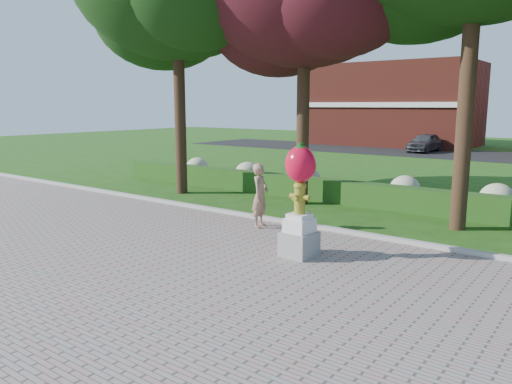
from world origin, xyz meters
TOP-DOWN VIEW (x-y plane):
  - ground at (0.00, 0.00)m, footprint 100.00×100.00m
  - walkway at (0.00, -4.00)m, footprint 40.00×14.00m
  - curb at (0.00, 3.00)m, footprint 40.00×0.18m
  - lawn_hedge at (0.00, 7.00)m, footprint 24.00×0.70m
  - hydrangea_row at (0.57, 8.00)m, footprint 20.10×1.10m
  - street at (0.00, 28.00)m, footprint 50.00×8.00m
  - building_left at (-10.00, 34.00)m, footprint 14.00×8.00m
  - hydrant_sculpture at (1.34, 0.49)m, footprint 0.76×0.76m
  - woman at (-1.02, 2.19)m, footprint 0.59×0.76m
  - parked_car at (-5.13, 28.50)m, footprint 1.84×4.19m

SIDE VIEW (x-z plane):
  - ground at x=0.00m, z-range 0.00..0.00m
  - street at x=0.00m, z-range 0.00..0.02m
  - walkway at x=0.00m, z-range 0.00..0.04m
  - curb at x=0.00m, z-range 0.00..0.15m
  - lawn_hedge at x=0.00m, z-range 0.00..0.80m
  - hydrangea_row at x=0.57m, z-range 0.06..1.04m
  - parked_car at x=-5.13m, z-range 0.02..1.42m
  - woman at x=-1.02m, z-range 0.04..1.87m
  - hydrant_sculpture at x=1.34m, z-range 0.12..2.72m
  - building_left at x=-10.00m, z-range 0.00..7.00m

